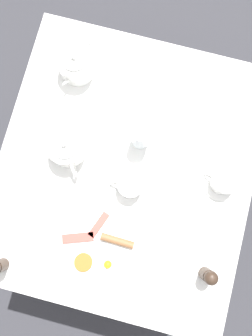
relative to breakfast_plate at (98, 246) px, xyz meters
name	(u,v)px	position (x,y,z in m)	size (l,w,h in m)	color
ground_plane	(126,186)	(-0.02, -0.28, -0.76)	(8.00, 8.00, 0.00)	#333338
table	(126,172)	(-0.02, -0.28, -0.09)	(0.88, 0.98, 0.76)	white
breakfast_plate	(98,246)	(0.00, 0.00, 0.00)	(0.27, 0.27, 0.04)	white
teapot_near	(76,64)	(0.24, -0.58, 0.04)	(0.13, 0.20, 0.11)	white
teapot_far	(67,148)	(0.18, -0.29, 0.04)	(0.13, 0.18, 0.11)	white
teacup_with_saucer_left	(223,181)	(-0.35, -0.31, 0.02)	(0.13, 0.13, 0.07)	white
teacup_with_saucer_right	(130,185)	(-0.05, -0.22, 0.02)	(0.13, 0.13, 0.07)	white
water_glass_tall	(141,136)	(-0.05, -0.39, 0.06)	(0.06, 0.06, 0.13)	white
pepper_grinder	(209,276)	(-0.37, 0.00, 0.05)	(0.05, 0.05, 0.10)	#38281E
fork_by_plate	(169,220)	(-0.21, -0.14, -0.01)	(0.16, 0.06, 0.00)	silver
knife_by_plate	(215,108)	(-0.28, -0.57, -0.01)	(0.17, 0.15, 0.00)	silver
spoon_for_tea	(171,275)	(-0.26, 0.03, -0.01)	(0.13, 0.09, 0.00)	silver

